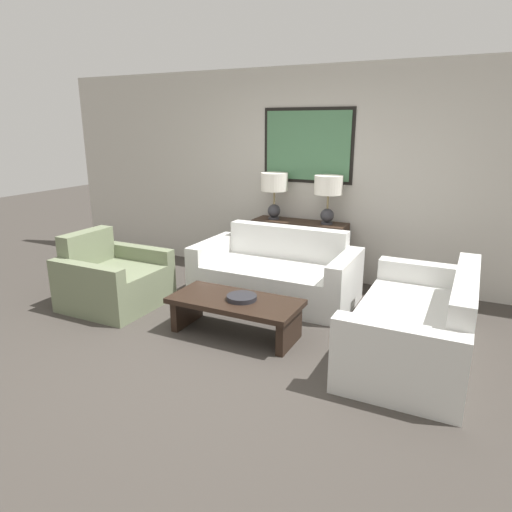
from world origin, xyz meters
The scene contains 10 objects.
ground_plane centered at (0.00, 0.00, 0.00)m, with size 20.00×20.00×0.00m, color #3D3833.
back_wall centered at (0.00, 2.54, 1.33)m, with size 7.61×0.12×2.65m.
console_table centered at (0.00, 2.28, 0.39)m, with size 1.20×0.37×0.77m.
table_lamp_left centered at (-0.36, 2.28, 1.19)m, with size 0.34×0.34×0.59m.
table_lamp_right centered at (0.36, 2.28, 1.19)m, with size 0.34×0.34×0.59m.
couch_by_back_wall centered at (0.00, 1.56, 0.27)m, with size 1.83×0.94×0.79m.
couch_by_side centered at (1.67, 0.81, 0.27)m, with size 0.94×1.83×0.79m.
coffee_table centered at (0.05, 0.48, 0.27)m, with size 1.25×0.58×0.36m.
decorative_bowl centered at (0.11, 0.49, 0.39)m, with size 0.29×0.29×0.04m.
armchair_near_back_wall centered at (-1.55, 0.55, 0.28)m, with size 0.95×0.95×0.81m.
Camera 1 is at (2.01, -3.05, 1.95)m, focal length 32.00 mm.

